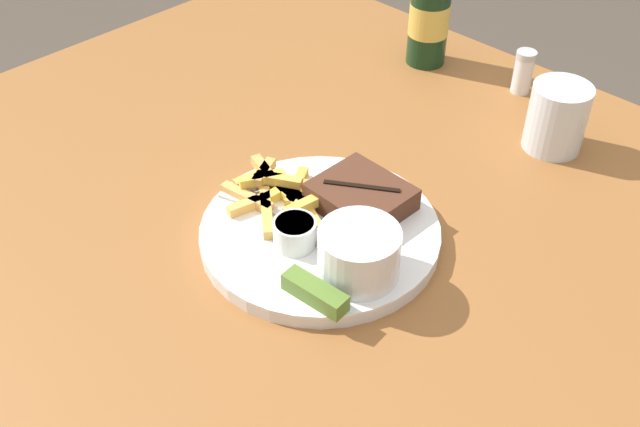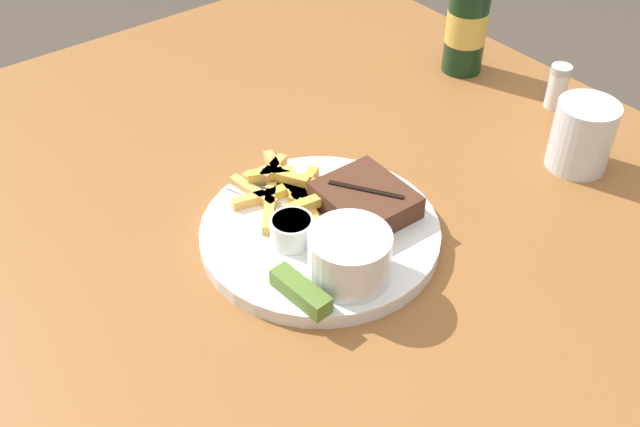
{
  "view_description": "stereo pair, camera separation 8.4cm",
  "coord_description": "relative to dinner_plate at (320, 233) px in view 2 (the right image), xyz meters",
  "views": [
    {
      "loc": [
        0.45,
        -0.45,
        1.31
      ],
      "look_at": [
        0.0,
        0.0,
        0.77
      ],
      "focal_mm": 42.0,
      "sensor_mm": 36.0,
      "label": 1
    },
    {
      "loc": [
        0.5,
        -0.39,
        1.31
      ],
      "look_at": [
        0.0,
        0.0,
        0.77
      ],
      "focal_mm": 42.0,
      "sensor_mm": 36.0,
      "label": 2
    }
  ],
  "objects": [
    {
      "name": "dining_table",
      "position": [
        0.0,
        0.0,
        -0.09
      ],
      "size": [
        1.23,
        1.06,
        0.74
      ],
      "color": "#935B2D",
      "rests_on": "ground_plane"
    },
    {
      "name": "dinner_plate",
      "position": [
        0.0,
        0.0,
        0.0
      ],
      "size": [
        0.27,
        0.27,
        0.02
      ],
      "color": "white",
      "rests_on": "dining_table"
    },
    {
      "name": "steak_portion",
      "position": [
        0.01,
        0.06,
        0.02
      ],
      "size": [
        0.11,
        0.09,
        0.03
      ],
      "color": "#512D1E",
      "rests_on": "dinner_plate"
    },
    {
      "name": "fries_pile",
      "position": [
        -0.07,
        0.0,
        0.02
      ],
      "size": [
        0.14,
        0.12,
        0.02
      ],
      "color": "gold",
      "rests_on": "dinner_plate"
    },
    {
      "name": "coleslaw_cup",
      "position": [
        0.08,
        -0.02,
        0.04
      ],
      "size": [
        0.09,
        0.09,
        0.06
      ],
      "color": "white",
      "rests_on": "dinner_plate"
    },
    {
      "name": "dipping_sauce_cup",
      "position": [
        -0.0,
        -0.04,
        0.03
      ],
      "size": [
        0.05,
        0.05,
        0.03
      ],
      "color": "silver",
      "rests_on": "dinner_plate"
    },
    {
      "name": "pickle_spear",
      "position": [
        0.08,
        -0.08,
        0.02
      ],
      "size": [
        0.08,
        0.03,
        0.02
      ],
      "color": "#567A2D",
      "rests_on": "dinner_plate"
    },
    {
      "name": "fork_utensil",
      "position": [
        -0.07,
        -0.02,
        0.01
      ],
      "size": [
        0.13,
        0.05,
        0.0
      ],
      "rotation": [
        0.0,
        0.0,
        6.6
      ],
      "color": "#B7B7BC",
      "rests_on": "dinner_plate"
    },
    {
      "name": "knife_utensil",
      "position": [
        -0.0,
        0.03,
        0.01
      ],
      "size": [
        0.09,
        0.16,
        0.01
      ],
      "rotation": [
        0.0,
        0.0,
        2.02
      ],
      "color": "#B7B7BC",
      "rests_on": "dinner_plate"
    },
    {
      "name": "beer_bottle",
      "position": [
        -0.18,
        0.41,
        0.07
      ],
      "size": [
        0.06,
        0.06,
        0.21
      ],
      "color": "#143319",
      "rests_on": "dining_table"
    },
    {
      "name": "drinking_glass",
      "position": [
        0.09,
        0.35,
        0.04
      ],
      "size": [
        0.08,
        0.08,
        0.09
      ],
      "color": "silver",
      "rests_on": "dining_table"
    },
    {
      "name": "salt_shaker",
      "position": [
        -0.02,
        0.44,
        0.02
      ],
      "size": [
        0.03,
        0.03,
        0.07
      ],
      "color": "white",
      "rests_on": "dining_table"
    }
  ]
}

